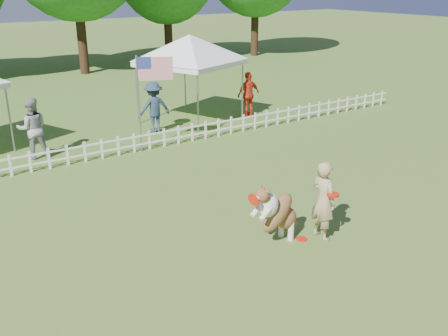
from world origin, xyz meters
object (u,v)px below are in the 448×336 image
dog (278,212)px  spectator_a (33,128)px  flag_pole (139,105)px  spectator_c (248,94)px  spectator_b (154,108)px  canopy_tent_right (191,80)px  handler (323,201)px  frisbee_on_turf (302,239)px

dog → spectator_a: size_ratio=0.75×
flag_pole → spectator_a: flag_pole is taller
spectator_c → dog: bearing=55.3°
spectator_b → canopy_tent_right: bearing=-158.2°
handler → spectator_a: bearing=25.2°
handler → dog: bearing=72.1°
handler → dog: size_ratio=1.21×
handler → flag_pole: bearing=7.5°
spectator_b → dog: bearing=83.7°
spectator_a → dog: bearing=118.5°
spectator_a → spectator_c: bearing=-167.3°
spectator_b → handler: bearing=89.9°
dog → spectator_b: 8.32m
dog → canopy_tent_right: size_ratio=0.44×
flag_pole → spectator_b: flag_pole is taller
spectator_b → spectator_c: 3.91m
handler → canopy_tent_right: canopy_tent_right is taller
flag_pole → spectator_a: 3.09m
spectator_b → spectator_c: bearing=-176.7°
handler → flag_pole: flag_pole is taller
spectator_b → spectator_c: size_ratio=1.03×
flag_pole → spectator_b: size_ratio=1.66×
handler → frisbee_on_turf: size_ratio=7.24×
dog → frisbee_on_turf: bearing=-30.4°
canopy_tent_right → spectator_a: canopy_tent_right is taller
spectator_a → spectator_b: bearing=-164.4°
dog → handler: bearing=-31.3°
spectator_a → spectator_c: size_ratio=1.06×
handler → spectator_b: (0.48, 8.52, 0.05)m
frisbee_on_turf → flag_pole: (-0.35, 6.82, 1.42)m
handler → spectator_b: 8.53m
canopy_tent_right → spectator_b: canopy_tent_right is taller
canopy_tent_right → spectator_b: (-1.76, -0.60, -0.65)m
frisbee_on_turf → spectator_a: (-3.17, 7.95, 0.88)m
flag_pole → canopy_tent_right: bearing=58.6°
canopy_tent_right → flag_pole: (-2.97, -2.16, -0.08)m
canopy_tent_right → spectator_a: 5.91m
handler → spectator_a: (-3.55, 8.09, 0.08)m
spectator_c → canopy_tent_right: bearing=-17.2°
spectator_c → spectator_a: bearing=1.1°
frisbee_on_turf → spectator_b: size_ratio=0.13×
spectator_b → spectator_c: (3.91, 0.01, -0.02)m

